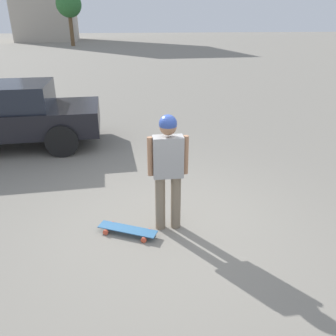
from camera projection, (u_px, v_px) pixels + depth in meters
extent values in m
plane|color=gray|center=(168.00, 227.00, 4.73)|extent=(220.00, 220.00, 0.00)
cylinder|color=#7A6B56|center=(160.00, 203.00, 4.55)|extent=(0.14, 0.14, 0.81)
cylinder|color=#7A6B56|center=(176.00, 202.00, 4.57)|extent=(0.14, 0.14, 0.81)
cube|color=#999999|center=(168.00, 157.00, 4.28)|extent=(0.41, 0.23, 0.56)
cylinder|color=#9E7051|center=(150.00, 157.00, 4.25)|extent=(0.07, 0.07, 0.53)
cylinder|color=#9E7051|center=(186.00, 155.00, 4.31)|extent=(0.07, 0.07, 0.53)
sphere|color=#9E7051|center=(168.00, 127.00, 4.12)|extent=(0.22, 0.22, 0.22)
sphere|color=#2D4799|center=(168.00, 124.00, 4.10)|extent=(0.23, 0.23, 0.23)
cube|color=#336693|center=(127.00, 229.00, 4.53)|extent=(0.82, 0.58, 0.01)
cylinder|color=#D14C33|center=(106.00, 232.00, 4.54)|extent=(0.08, 0.06, 0.08)
cylinder|color=#D14C33|center=(113.00, 224.00, 4.72)|extent=(0.08, 0.06, 0.08)
cylinder|color=#D14C33|center=(144.00, 240.00, 4.38)|extent=(0.08, 0.06, 0.08)
cylinder|color=#D14C33|center=(149.00, 231.00, 4.56)|extent=(0.08, 0.06, 0.08)
cube|color=black|center=(6.00, 120.00, 7.61)|extent=(4.29, 1.93, 0.57)
cube|color=#1E232D|center=(6.00, 96.00, 7.41)|extent=(1.95, 1.70, 0.54)
cylinder|color=black|center=(62.00, 141.00, 7.12)|extent=(0.71, 0.21, 0.70)
cylinder|color=black|center=(70.00, 119.00, 8.78)|extent=(0.71, 0.21, 0.70)
cylinder|color=brown|center=(72.00, 30.00, 42.30)|extent=(0.49, 0.49, 3.84)
sphere|color=#2D6B33|center=(69.00, 4.00, 41.08)|extent=(3.16, 3.16, 3.16)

